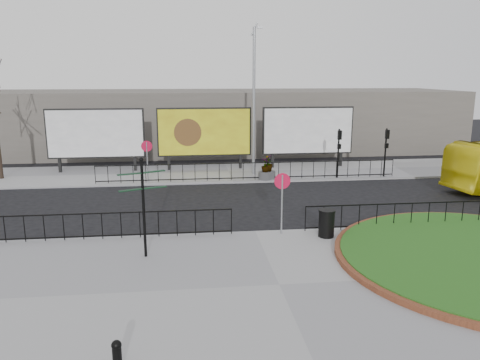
{
  "coord_description": "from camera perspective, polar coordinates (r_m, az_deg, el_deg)",
  "views": [
    {
      "loc": [
        -2.69,
        -17.91,
        6.37
      ],
      "look_at": [
        -0.47,
        1.37,
        1.95
      ],
      "focal_mm": 35.0,
      "sensor_mm": 36.0,
      "label": 1
    }
  ],
  "objects": [
    {
      "name": "planter_c",
      "position": [
        28.47,
        3.45,
        1.32
      ],
      "size": [
        0.89,
        0.89,
        1.48
      ],
      "color": "#4C4C4F",
      "rests_on": "pavement_far"
    },
    {
      "name": "billboard_right",
      "position": [
        32.17,
        8.27,
        5.95
      ],
      "size": [
        6.2,
        0.31,
        4.1
      ],
      "color": "black",
      "rests_on": "pavement_far"
    },
    {
      "name": "billboard_mid",
      "position": [
        31.13,
        -4.36,
        5.82
      ],
      "size": [
        6.2,
        0.31,
        4.1
      ],
      "color": "black",
      "rests_on": "pavement_far"
    },
    {
      "name": "speed_sign_far",
      "position": [
        27.77,
        -11.28,
        3.34
      ],
      "size": [
        0.64,
        0.07,
        2.47
      ],
      "color": "gray",
      "rests_on": "pavement_far"
    },
    {
      "name": "signal_pole_b",
      "position": [
        30.15,
        17.39,
        4.09
      ],
      "size": [
        0.22,
        0.26,
        3.0
      ],
      "color": "black",
      "rests_on": "pavement_far"
    },
    {
      "name": "building_backdrop",
      "position": [
        40.19,
        -2.73,
        7.28
      ],
      "size": [
        40.0,
        10.0,
        5.0
      ],
      "primitive_type": "cube",
      "color": "#615A55",
      "rests_on": "ground"
    },
    {
      "name": "litter_bin",
      "position": [
        18.66,
        10.5,
        -5.19
      ],
      "size": [
        0.66,
        0.66,
        1.09
      ],
      "color": "black",
      "rests_on": "pavement_near"
    },
    {
      "name": "planter_b",
      "position": [
        28.3,
        3.1,
        1.04
      ],
      "size": [
        0.85,
        0.85,
        1.32
      ],
      "color": "#4C4C4F",
      "rests_on": "pavement_far"
    },
    {
      "name": "railing_near_left",
      "position": [
        18.8,
        -16.47,
        -5.37
      ],
      "size": [
        10.0,
        0.1,
        1.1
      ],
      "primitive_type": null,
      "color": "black",
      "rests_on": "pavement_near"
    },
    {
      "name": "lamp_post",
      "position": [
        29.25,
        1.71,
        9.79
      ],
      "size": [
        0.74,
        0.18,
        9.23
      ],
      "color": "gray",
      "rests_on": "pavement_far"
    },
    {
      "name": "ground",
      "position": [
        19.2,
        1.86,
        -6.56
      ],
      "size": [
        90.0,
        90.0,
        0.0
      ],
      "primitive_type": "plane",
      "color": "black",
      "rests_on": "ground"
    },
    {
      "name": "railing_near_right",
      "position": [
        20.66,
        20.18,
        -4.0
      ],
      "size": [
        9.0,
        0.1,
        1.1
      ],
      "primitive_type": null,
      "color": "black",
      "rests_on": "pavement_near"
    },
    {
      "name": "fingerpost_sign",
      "position": [
        16.28,
        -11.73,
        -2.12
      ],
      "size": [
        1.61,
        0.82,
        3.52
      ],
      "rotation": [
        0.0,
        0.0,
        0.31
      ],
      "color": "black",
      "rests_on": "pavement_near"
    },
    {
      "name": "pavement_far",
      "position": [
        30.69,
        -1.41,
        0.95
      ],
      "size": [
        44.0,
        6.0,
        0.12
      ],
      "primitive_type": "cube",
      "color": "gray",
      "rests_on": "ground"
    },
    {
      "name": "billboard_left",
      "position": [
        31.65,
        -17.18,
        5.41
      ],
      "size": [
        6.2,
        0.31,
        4.1
      ],
      "color": "black",
      "rests_on": "pavement_far"
    },
    {
      "name": "bollard",
      "position": [
        11.04,
        -14.77,
        -19.79
      ],
      "size": [
        0.22,
        0.22,
        0.69
      ],
      "color": "black",
      "rests_on": "pavement_near"
    },
    {
      "name": "railing_far",
      "position": [
        28.04,
        1.12,
        1.09
      ],
      "size": [
        18.0,
        0.1,
        1.1
      ],
      "primitive_type": null,
      "color": "black",
      "rests_on": "pavement_far"
    },
    {
      "name": "speed_sign_near",
      "position": [
        18.44,
        5.16,
        -1.21
      ],
      "size": [
        0.64,
        0.07,
        2.47
      ],
      "color": "gray",
      "rests_on": "pavement_near"
    },
    {
      "name": "pavement_near",
      "position": [
        14.62,
        4.8,
        -12.8
      ],
      "size": [
        30.0,
        10.0,
        0.12
      ],
      "primitive_type": "cube",
      "color": "gray",
      "rests_on": "ground"
    },
    {
      "name": "signal_pole_a",
      "position": [
        29.07,
        11.96,
        4.09
      ],
      "size": [
        0.22,
        0.26,
        3.0
      ],
      "color": "black",
      "rests_on": "pavement_far"
    }
  ]
}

